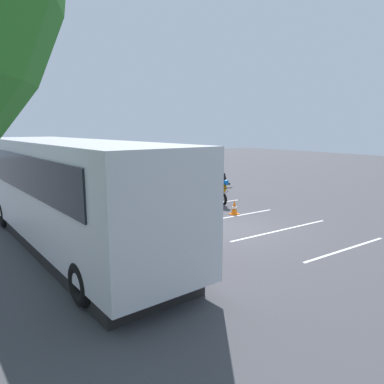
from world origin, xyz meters
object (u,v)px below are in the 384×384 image
at_px(stunt_motorcycle, 219,184).
at_px(traffic_cone, 234,207).
at_px(parked_motorcycle_silver, 108,208).
at_px(spectator_far_left, 168,209).
at_px(spectator_centre, 143,195).
at_px(tour_bus, 69,195).
at_px(spectator_left, 150,201).

bearing_deg(stunt_motorcycle, traffic_cone, 157.70).
distance_m(parked_motorcycle_silver, traffic_cone, 5.22).
relative_size(spectator_far_left, traffic_cone, 2.68).
xyz_separation_m(spectator_centre, parked_motorcycle_silver, (1.15, 0.96, -0.59)).
bearing_deg(spectator_centre, tour_bus, 112.86).
distance_m(tour_bus, traffic_cone, 7.05).
relative_size(spectator_far_left, stunt_motorcycle, 0.82).
distance_m(tour_bus, spectator_far_left, 3.08).
distance_m(spectator_centre, traffic_cone, 3.98).
xyz_separation_m(tour_bus, spectator_left, (0.23, -2.85, -0.58)).
bearing_deg(tour_bus, spectator_left, -85.32).
bearing_deg(stunt_motorcycle, parked_motorcycle_silver, 87.99).
relative_size(parked_motorcycle_silver, stunt_motorcycle, 1.00).
xyz_separation_m(spectator_far_left, spectator_centre, (2.35, -0.32, 0.06)).
bearing_deg(parked_motorcycle_silver, traffic_cone, -114.94).
bearing_deg(traffic_cone, stunt_motorcycle, -22.30).
relative_size(spectator_far_left, parked_motorcycle_silver, 0.82).
bearing_deg(spectator_far_left, spectator_left, -0.74).
distance_m(tour_bus, stunt_motorcycle, 8.10).
height_order(parked_motorcycle_silver, traffic_cone, parked_motorcycle_silver).
distance_m(stunt_motorcycle, traffic_cone, 2.27).
bearing_deg(traffic_cone, spectator_centre, 74.47).
height_order(spectator_centre, traffic_cone, spectator_centre).
bearing_deg(spectator_left, spectator_centre, -15.35).
distance_m(spectator_left, traffic_cone, 4.14).
distance_m(spectator_centre, parked_motorcycle_silver, 1.61).
bearing_deg(parked_motorcycle_silver, tour_bus, 138.58).
height_order(spectator_far_left, traffic_cone, spectator_far_left).
xyz_separation_m(parked_motorcycle_silver, stunt_motorcycle, (-0.20, -5.55, 0.50)).
bearing_deg(stunt_motorcycle, tour_bus, 106.45).
bearing_deg(spectator_left, spectator_far_left, 179.26).
bearing_deg(stunt_motorcycle, spectator_centre, 101.78).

